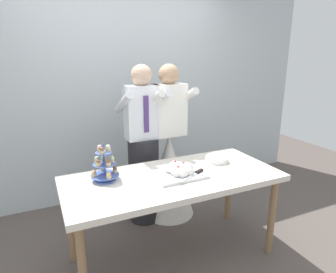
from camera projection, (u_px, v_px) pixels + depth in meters
The scene contains 8 objects.
ground_plane at pixel (173, 255), 2.66m from camera, with size 8.00×8.00×0.00m, color #564C47.
rear_wall at pixel (121, 80), 3.52m from camera, with size 5.20×0.10×2.90m, color silver.
dessert_table at pixel (173, 184), 2.47m from camera, with size 1.80×0.80×0.78m.
cupcake_stand at pixel (104, 166), 2.33m from camera, with size 0.23×0.23×0.31m.
main_cake_tray at pixel (179, 171), 2.44m from camera, with size 0.42×0.33×0.12m.
plate_stack at pixel (217, 159), 2.76m from camera, with size 0.22×0.21×0.05m.
person_groom at pixel (143, 154), 3.05m from camera, with size 0.46×0.49×1.66m.
person_bride at pixel (169, 165), 3.22m from camera, with size 0.56×0.56×1.66m.
Camera 1 is at (-0.99, -2.04, 1.76)m, focal length 31.44 mm.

